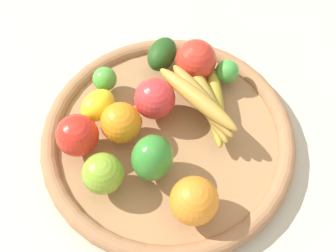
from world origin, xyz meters
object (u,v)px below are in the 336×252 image
at_px(lime_1, 227,71).
at_px(apple_3, 103,174).
at_px(orange_0, 121,123).
at_px(lime_0, 105,79).
at_px(banana_bunch, 206,101).
at_px(avocado, 162,54).
at_px(apple_1, 155,99).
at_px(apple_0, 77,135).
at_px(bell_pepper, 152,158).
at_px(apple_2, 196,60).
at_px(lemon_0, 98,105).
at_px(orange_1, 194,201).

distance_m(lime_1, apple_3, 0.31).
bearing_deg(orange_0, apple_3, -27.29).
distance_m(lime_1, lime_0, 0.23).
bearing_deg(banana_bunch, avocado, -159.33).
xyz_separation_m(banana_bunch, apple_3, (0.10, -0.20, -0.00)).
bearing_deg(lime_0, apple_1, 46.52).
distance_m(lime_1, avocado, 0.13).
distance_m(lime_0, apple_3, 0.20).
bearing_deg(apple_0, bell_pepper, 57.15).
relative_size(apple_0, apple_2, 0.94).
xyz_separation_m(avocado, apple_2, (0.04, 0.06, 0.01)).
distance_m(bell_pepper, lemon_0, 0.15).
relative_size(apple_1, orange_0, 1.04).
bearing_deg(bell_pepper, orange_1, 67.86).
relative_size(apple_2, orange_0, 1.09).
xyz_separation_m(lime_1, lemon_0, (0.02, -0.25, 0.00)).
relative_size(lime_1, avocado, 0.59).
relative_size(apple_1, apple_0, 1.02).
bearing_deg(apple_0, orange_0, 96.08).
bearing_deg(apple_0, apple_3, 21.36).
relative_size(apple_3, lemon_0, 0.99).
xyz_separation_m(lime_0, lemon_0, (0.06, -0.02, 0.00)).
xyz_separation_m(bell_pepper, apple_2, (-0.18, 0.12, -0.00)).
bearing_deg(banana_bunch, orange_0, -86.00).
xyz_separation_m(lime_0, banana_bunch, (0.10, 0.17, 0.01)).
distance_m(lime_1, orange_0, 0.23).
xyz_separation_m(orange_1, avocado, (-0.31, 0.02, -0.01)).
relative_size(bell_pepper, apple_0, 1.15).
relative_size(lemon_0, orange_1, 0.89).
xyz_separation_m(banana_bunch, orange_0, (0.01, -0.15, 0.00)).
xyz_separation_m(orange_1, apple_0, (-0.16, -0.16, -0.00)).
relative_size(banana_bunch, apple_3, 2.71).
bearing_deg(lime_1, banana_bunch, -44.24).
height_order(bell_pepper, apple_3, bell_pepper).
distance_m(apple_1, bell_pepper, 0.12).
xyz_separation_m(lime_1, banana_bunch, (0.06, -0.06, 0.01)).
bearing_deg(orange_1, apple_1, -174.99).
xyz_separation_m(lime_1, apple_3, (0.16, -0.26, 0.01)).
xyz_separation_m(bell_pepper, lemon_0, (-0.13, -0.07, -0.02)).
bearing_deg(apple_2, bell_pepper, -33.95).
bearing_deg(avocado, lime_1, 58.84).
xyz_separation_m(apple_3, lemon_0, (-0.14, 0.01, -0.01)).
bearing_deg(orange_0, apple_2, 122.31).
height_order(apple_1, apple_2, apple_2).
distance_m(lime_0, lemon_0, 0.06).
relative_size(apple_1, bell_pepper, 0.88).
distance_m(apple_0, apple_2, 0.26).
xyz_separation_m(lime_1, apple_2, (-0.03, -0.05, 0.02)).
height_order(banana_bunch, avocado, banana_bunch).
bearing_deg(orange_1, banana_bunch, 158.58).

